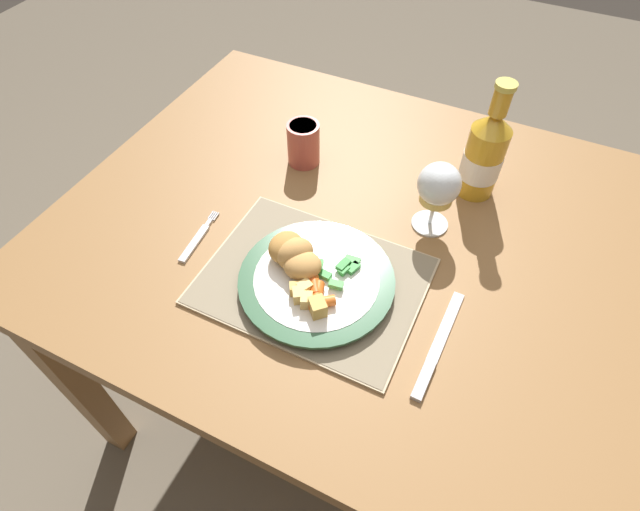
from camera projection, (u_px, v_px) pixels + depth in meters
ground_plane at (351, 393)px, 1.53m from camera, size 6.00×6.00×0.00m
dining_table at (366, 259)px, 1.03m from camera, size 1.20×0.93×0.74m
placemat at (313, 281)px, 0.87m from camera, size 0.38×0.29×0.01m
dinner_plate at (317, 281)px, 0.85m from camera, size 0.27×0.27×0.02m
breaded_croquettes at (294, 255)px, 0.85m from camera, size 0.12×0.10×0.05m
green_beans_pile at (340, 269)px, 0.85m from camera, size 0.07×0.08×0.02m
glazed_carrots at (319, 294)px, 0.82m from camera, size 0.07×0.07×0.02m
fork at (197, 240)px, 0.93m from camera, size 0.03×0.13×0.01m
table_knife at (435, 352)px, 0.78m from camera, size 0.02×0.22×0.01m
wine_glass at (438, 187)px, 0.89m from camera, size 0.08×0.08×0.14m
bottle at (484, 154)px, 0.95m from camera, size 0.08×0.08×0.24m
roast_potatoes at (307, 298)px, 0.81m from camera, size 0.08×0.06×0.03m
drinking_cup at (303, 143)px, 1.05m from camera, size 0.07×0.07×0.09m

